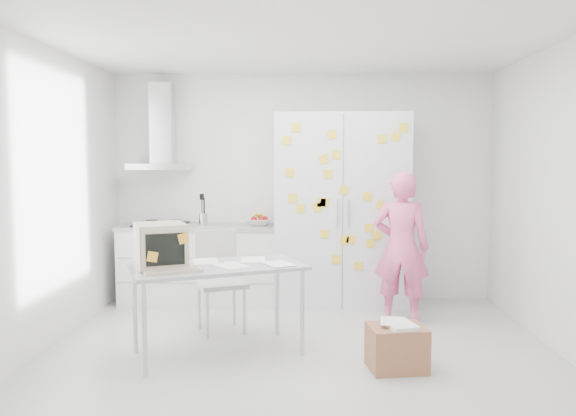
{
  "coord_description": "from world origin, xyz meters",
  "views": [
    {
      "loc": [
        0.05,
        -4.76,
        1.69
      ],
      "look_at": [
        -0.13,
        0.73,
        1.21
      ],
      "focal_mm": 35.0,
      "sensor_mm": 36.0,
      "label": 1
    }
  ],
  "objects_px": {
    "person": "(401,247)",
    "desk": "(182,256)",
    "cardboard_box": "(397,347)",
    "chair": "(219,274)"
  },
  "relations": [
    {
      "from": "person",
      "to": "desk",
      "type": "xyz_separation_m",
      "value": [
        -2.02,
        -1.1,
        0.09
      ]
    },
    {
      "from": "person",
      "to": "cardboard_box",
      "type": "bearing_deg",
      "value": 94.23
    },
    {
      "from": "desk",
      "to": "chair",
      "type": "bearing_deg",
      "value": 52.84
    },
    {
      "from": "desk",
      "to": "cardboard_box",
      "type": "bearing_deg",
      "value": -31.16
    },
    {
      "from": "person",
      "to": "chair",
      "type": "xyz_separation_m",
      "value": [
        -1.84,
        -0.32,
        -0.23
      ]
    },
    {
      "from": "desk",
      "to": "chair",
      "type": "height_order",
      "value": "desk"
    },
    {
      "from": "person",
      "to": "cardboard_box",
      "type": "relative_size",
      "value": 3.19
    },
    {
      "from": "person",
      "to": "chair",
      "type": "distance_m",
      "value": 1.88
    },
    {
      "from": "person",
      "to": "desk",
      "type": "distance_m",
      "value": 2.31
    },
    {
      "from": "desk",
      "to": "chair",
      "type": "distance_m",
      "value": 0.87
    }
  ]
}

